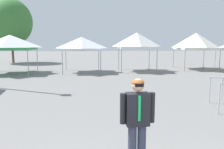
{
  "coord_description": "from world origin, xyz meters",
  "views": [
    {
      "loc": [
        -0.68,
        -2.7,
        2.4
      ],
      "look_at": [
        0.08,
        5.13,
        1.3
      ],
      "focal_mm": 35.43,
      "sensor_mm": 36.0,
      "label": 1
    }
  ],
  "objects": [
    {
      "name": "tree_behind_tents_center",
      "position": [
        -10.48,
        26.42,
        5.07
      ],
      "size": [
        5.16,
        5.16,
        7.91
      ],
      "color": "brown",
      "rests_on": "ground"
    },
    {
      "name": "canopy_tent_right_of_center",
      "position": [
        -1.4,
        16.15,
        2.38
      ],
      "size": [
        3.17,
        3.17,
        2.95
      ],
      "color": "#9E9EA3",
      "rests_on": "ground"
    },
    {
      "name": "canopy_tent_far_left",
      "position": [
        3.35,
        16.48,
        2.65
      ],
      "size": [
        3.21,
        3.21,
        3.36
      ],
      "color": "#9E9EA3",
      "rests_on": "ground"
    },
    {
      "name": "canopy_tent_behind_center",
      "position": [
        9.16,
        17.33,
        2.62
      ],
      "size": [
        3.46,
        3.46,
        3.4
      ],
      "color": "#9E9EA3",
      "rests_on": "ground"
    },
    {
      "name": "canopy_tent_left_of_center",
      "position": [
        -7.08,
        15.88,
        2.5
      ],
      "size": [
        3.67,
        3.67,
        3.1
      ],
      "color": "#9E9EA3",
      "rests_on": "ground"
    },
    {
      "name": "person_foreground",
      "position": [
        0.16,
        1.13,
        1.03
      ],
      "size": [
        0.65,
        0.27,
        1.78
      ],
      "color": "#33384C",
      "rests_on": "ground"
    }
  ]
}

